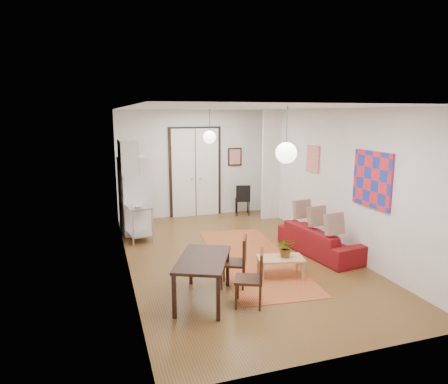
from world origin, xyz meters
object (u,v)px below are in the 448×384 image
object	(u,v)px
coffee_table	(280,260)
dining_chair_far	(247,272)
sofa	(320,240)
dining_chair_near	(232,256)
fridge	(135,195)
dining_table	(203,263)
black_side_chair	(241,196)
kitchen_counter	(137,217)

from	to	relation	value
coffee_table	dining_chair_far	bearing A→B (deg)	-140.93
sofa	dining_chair_near	size ratio (longest dim) A/B	2.30
coffee_table	fridge	size ratio (longest dim) A/B	0.47
dining_table	black_side_chair	world-z (taller)	black_side_chair
sofa	fridge	xyz separation A→B (m)	(-3.41, 2.60, 0.63)
kitchen_counter	black_side_chair	world-z (taller)	black_side_chair
kitchen_counter	sofa	bearing A→B (deg)	-40.52
kitchen_counter	coffee_table	bearing A→B (deg)	-62.56
dining_chair_far	coffee_table	bearing A→B (deg)	153.66
black_side_chair	kitchen_counter	bearing A→B (deg)	38.70
kitchen_counter	black_side_chair	distance (m)	3.32
fridge	black_side_chair	distance (m)	3.19
dining_chair_far	black_side_chair	distance (m)	5.42
dining_chair_near	coffee_table	bearing A→B (deg)	116.87
fridge	dining_chair_near	xyz separation A→B (m)	(1.22, -3.46, -0.43)
dining_table	dining_chair_far	bearing A→B (deg)	-24.04
dining_table	black_side_chair	size ratio (longest dim) A/B	1.63
black_side_chair	dining_table	bearing A→B (deg)	77.96
fridge	dining_table	distance (m)	3.96
black_side_chair	sofa	bearing A→B (deg)	110.53
coffee_table	black_side_chair	bearing A→B (deg)	78.53
kitchen_counter	black_side_chair	size ratio (longest dim) A/B	1.25
sofa	black_side_chair	distance (m)	3.58
kitchen_counter	fridge	size ratio (longest dim) A/B	0.60
dining_chair_far	fridge	bearing A→B (deg)	-139.03
kitchen_counter	black_side_chair	bearing A→B (deg)	16.57
dining_chair_near	sofa	bearing A→B (deg)	136.02
dining_table	black_side_chair	distance (m)	5.41
dining_table	black_side_chair	xyz separation A→B (m)	(2.40, 4.85, -0.10)
coffee_table	black_side_chair	xyz separation A→B (m)	(0.89, 4.38, 0.20)
sofa	coffee_table	size ratio (longest dim) A/B	2.27
fridge	black_side_chair	bearing A→B (deg)	9.86
coffee_table	dining_chair_far	xyz separation A→B (m)	(-0.91, -0.74, 0.18)
dining_table	dining_chair_near	size ratio (longest dim) A/B	1.67
dining_chair_near	black_side_chair	world-z (taller)	black_side_chair
sofa	dining_chair_near	distance (m)	2.36
sofa	dining_chair_far	bearing A→B (deg)	117.48
black_side_chair	dining_chair_near	bearing A→B (deg)	82.12
coffee_table	kitchen_counter	xyz separation A→B (m)	(-2.13, 3.01, 0.18)
dining_table	dining_chair_near	distance (m)	0.75
dining_table	dining_chair_near	world-z (taller)	dining_chair_near
coffee_table	dining_chair_far	size ratio (longest dim) A/B	1.02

